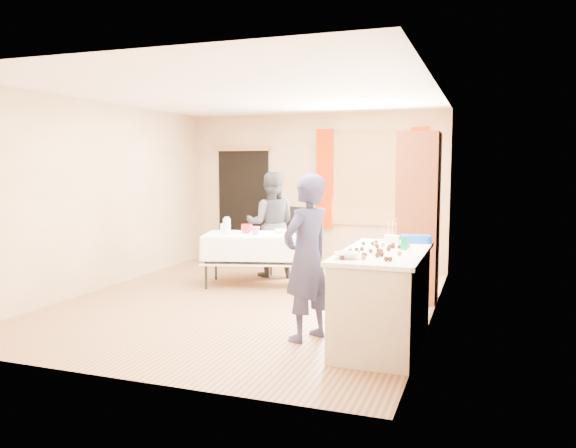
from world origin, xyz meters
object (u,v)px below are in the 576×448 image
at_px(woman, 271,224).
at_px(party_table, 261,255).
at_px(cabinet, 418,217).
at_px(chair, 289,255).
at_px(counter, 383,297).
at_px(girl, 307,258).

bearing_deg(woman, party_table, 80.97).
bearing_deg(cabinet, chair, 153.98).
xyz_separation_m(party_table, woman, (-0.10, 0.68, 0.37)).
relative_size(counter, girl, 1.01).
distance_m(counter, chair, 3.54).
distance_m(party_table, chair, 0.87).
bearing_deg(cabinet, party_table, 175.52).
xyz_separation_m(counter, woman, (-2.23, 2.74, 0.36)).
relative_size(cabinet, counter, 1.29).
relative_size(chair, girl, 0.65).
relative_size(girl, woman, 1.01).
height_order(cabinet, girl, cabinet).
bearing_deg(girl, counter, 125.23).
bearing_deg(party_table, chair, 66.12).
distance_m(chair, girl, 3.35).
bearing_deg(chair, party_table, -74.82).
distance_m(counter, woman, 3.56).
height_order(counter, party_table, counter).
xyz_separation_m(counter, girl, (-0.73, -0.14, 0.37)).
height_order(girl, woman, girl).
bearing_deg(girl, cabinet, -177.88).
distance_m(girl, woman, 3.25).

